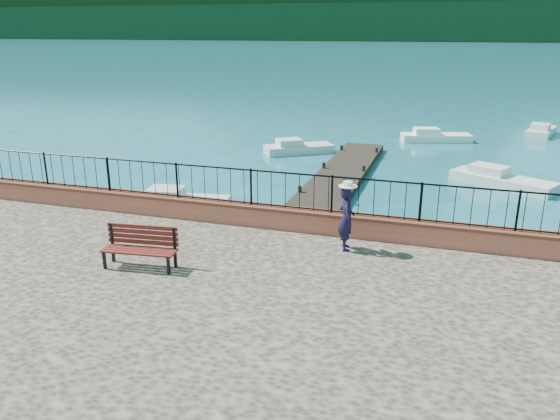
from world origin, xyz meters
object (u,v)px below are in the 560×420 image
Objects in this scene: boat_0 at (180,199)px; boat_5 at (541,129)px; park_bench at (141,255)px; boat_4 at (436,134)px; boat_3 at (299,145)px; person at (347,218)px; boat_1 at (503,177)px.

boat_5 is at bearing 44.99° from boat_0.
boat_5 is at bearing 60.07° from park_bench.
boat_0 is 0.89× the size of boat_4.
boat_3 is 8.70m from boat_4.
park_bench reaches higher than boat_5.
person reaches higher than boat_5.
boat_3 is at bearing 87.48° from park_bench.
person reaches higher than boat_0.
boat_3 is at bearing 72.55° from boat_0.
boat_0 and boat_4 have the same top height.
boat_4 is at bearing 139.30° from boat_5.
boat_0 is 24.51m from boat_5.
person reaches higher than park_bench.
boat_0 is 17.92m from boat_4.
park_bench is 4.84m from person.
boat_0 and boat_3 have the same top height.
boat_4 is (1.34, 20.64, -1.59)m from person.
boat_1 is 13.33m from boat_5.
boat_5 is (12.88, 9.39, 0.00)m from boat_3.
person is 8.63m from boat_0.
boat_0 is at bearing -132.68° from boat_3.
park_bench is at bearing -77.28° from boat_0.
boat_0 is at bearing 37.63° from person.
person reaches higher than boat_3.
person is 0.44× the size of boat_3.
park_bench is at bearing -119.48° from boat_4.
boat_1 is 1.30× the size of boat_5.
boat_0 is 0.99× the size of boat_3.
park_bench reaches higher than boat_0.
park_bench is at bearing 102.24° from person.
boat_0 is at bearing 104.91° from park_bench.
boat_1 and boat_4 have the same top height.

